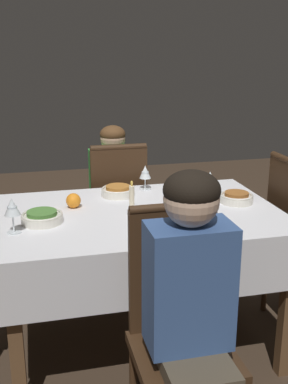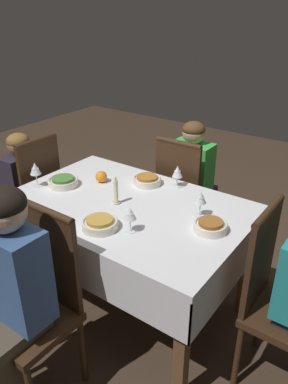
{
  "view_description": "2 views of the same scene",
  "coord_description": "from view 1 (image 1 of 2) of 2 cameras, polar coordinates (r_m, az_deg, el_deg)",
  "views": [
    {
      "loc": [
        -0.52,
        -2.22,
        1.57
      ],
      "look_at": [
        0.0,
        -0.06,
        0.89
      ],
      "focal_mm": 45.0,
      "sensor_mm": 36.0,
      "label": 1
    },
    {
      "loc": [
        1.21,
        -1.5,
        1.81
      ],
      "look_at": [
        0.07,
        0.07,
        0.84
      ],
      "focal_mm": 35.0,
      "sensor_mm": 36.0,
      "label": 2
    }
  ],
  "objects": [
    {
      "name": "ground_plane",
      "position": [
        2.77,
        -0.39,
        -17.61
      ],
      "size": [
        8.0,
        8.0,
        0.0
      ],
      "primitive_type": "plane",
      "color": "#3D2D21"
    },
    {
      "name": "chair_north",
      "position": [
        3.11,
        -3.23,
        -2.33
      ],
      "size": [
        0.38,
        0.38,
        1.0
      ],
      "rotation": [
        0.0,
        0.0,
        3.14
      ],
      "color": "#382314",
      "rests_on": "ground_plane"
    },
    {
      "name": "bowl_north",
      "position": [
        2.67,
        -3.11,
        0.15
      ],
      "size": [
        0.18,
        0.18,
        0.06
      ],
      "color": "silver",
      "rests_on": "dining_table"
    },
    {
      "name": "person_adult_denim",
      "position": [
        1.73,
        5.82,
        -14.39
      ],
      "size": [
        0.3,
        0.34,
        1.18
      ],
      "color": "#4C4233",
      "rests_on": "ground_plane"
    },
    {
      "name": "wine_glass_north",
      "position": [
        2.76,
        0.14,
        2.27
      ],
      "size": [
        0.07,
        0.07,
        0.14
      ],
      "color": "white",
      "rests_on": "dining_table"
    },
    {
      "name": "wine_glass_east",
      "position": [
        2.61,
        7.82,
        1.53
      ],
      "size": [
        0.07,
        0.07,
        0.15
      ],
      "color": "white",
      "rests_on": "dining_table"
    },
    {
      "name": "bowl_east",
      "position": [
        2.59,
        10.91,
        -0.63
      ],
      "size": [
        0.18,
        0.18,
        0.06
      ],
      "color": "silver",
      "rests_on": "dining_table"
    },
    {
      "name": "orange_fruit",
      "position": [
        2.49,
        -8.37,
        -1.01
      ],
      "size": [
        0.08,
        0.08,
        0.08
      ],
      "primitive_type": "sphere",
      "color": "orange",
      "rests_on": "dining_table"
    },
    {
      "name": "chair_south",
      "position": [
        1.92,
        4.15,
        -15.35
      ],
      "size": [
        0.38,
        0.38,
        1.0
      ],
      "color": "#382314",
      "rests_on": "ground_plane"
    },
    {
      "name": "bowl_south",
      "position": [
        2.15,
        2.72,
        -4.0
      ],
      "size": [
        0.19,
        0.19,
        0.06
      ],
      "color": "silver",
      "rests_on": "dining_table"
    },
    {
      "name": "candle_centerpiece",
      "position": [
        2.35,
        -1.45,
        -1.12
      ],
      "size": [
        0.05,
        0.05,
        0.17
      ],
      "color": "beige",
      "rests_on": "dining_table"
    },
    {
      "name": "wine_glass_south",
      "position": [
        2.23,
        5.91,
        -1.35
      ],
      "size": [
        0.06,
        0.06,
        0.14
      ],
      "color": "white",
      "rests_on": "dining_table"
    },
    {
      "name": "wine_glass_west",
      "position": [
        2.18,
        -15.37,
        -1.85
      ],
      "size": [
        0.07,
        0.07,
        0.16
      ],
      "color": "white",
      "rests_on": "dining_table"
    },
    {
      "name": "person_child_green",
      "position": [
        3.25,
        -3.77,
        -0.53
      ],
      "size": [
        0.3,
        0.33,
        1.09
      ],
      "rotation": [
        0.0,
        0.0,
        3.14
      ],
      "color": "#282833",
      "rests_on": "ground_plane"
    },
    {
      "name": "dining_table",
      "position": [
        2.45,
        -0.42,
        -4.5
      ],
      "size": [
        1.4,
        0.93,
        0.77
      ],
      "color": "silver",
      "rests_on": "ground_plane"
    },
    {
      "name": "bowl_west",
      "position": [
        2.31,
        -11.99,
        -2.9
      ],
      "size": [
        0.19,
        0.19,
        0.06
      ],
      "color": "silver",
      "rests_on": "dining_table"
    }
  ]
}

